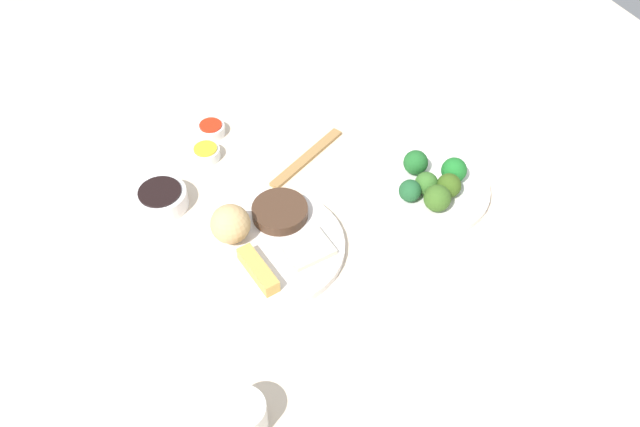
{
  "coord_description": "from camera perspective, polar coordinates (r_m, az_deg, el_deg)",
  "views": [
    {
      "loc": [
        -0.24,
        -0.74,
        0.93
      ],
      "look_at": [
        0.09,
        -0.02,
        0.06
      ],
      "focal_mm": 37.51,
      "sensor_mm": 36.0,
      "label": 1
    }
  ],
  "objects": [
    {
      "name": "spring_roll",
      "position": [
        1.11,
        -5.3,
        -4.81
      ],
      "size": [
        0.04,
        0.1,
        0.03
      ],
      "primitive_type": "cube",
      "rotation": [
        0.0,
        0.0,
        1.72
      ],
      "color": "gold",
      "rests_on": "main_plate"
    },
    {
      "name": "broccoli_floret_1",
      "position": [
        1.24,
        10.93,
        2.35
      ],
      "size": [
        0.05,
        0.05,
        0.05
      ],
      "primitive_type": "sphere",
      "color": "#3A5B1A",
      "rests_on": "broccoli_plate"
    },
    {
      "name": "stir_fry_heap",
      "position": [
        1.19,
        -3.44,
        0.17
      ],
      "size": [
        0.1,
        0.1,
        0.02
      ],
      "primitive_type": "cylinder",
      "color": "#462E1F",
      "rests_on": "main_plate"
    },
    {
      "name": "main_plate",
      "position": [
        1.17,
        -4.28,
        -2.85
      ],
      "size": [
        0.26,
        0.26,
        0.02
      ],
      "primitive_type": "cylinder",
      "color": "white",
      "rests_on": "tabletop"
    },
    {
      "name": "broccoli_floret_5",
      "position": [
        1.23,
        7.69,
        1.94
      ],
      "size": [
        0.04,
        0.04,
        0.04
      ],
      "primitive_type": "sphere",
      "color": "#21592E",
      "rests_on": "broccoli_plate"
    },
    {
      "name": "chopsticks_pair",
      "position": [
        1.32,
        -1.13,
        4.77
      ],
      "size": [
        0.19,
        0.11,
        0.01
      ],
      "primitive_type": "cube",
      "rotation": [
        0.0,
        0.0,
        0.47
      ],
      "color": "#A77A44",
      "rests_on": "tabletop"
    },
    {
      "name": "rice_scoop",
      "position": [
        1.15,
        -7.65,
        -0.89
      ],
      "size": [
        0.07,
        0.07,
        0.07
      ],
      "primitive_type": "sphere",
      "color": "tan",
      "rests_on": "main_plate"
    },
    {
      "name": "broccoli_floret_3",
      "position": [
        1.22,
        9.98,
        1.3
      ],
      "size": [
        0.05,
        0.05,
        0.05
      ],
      "primitive_type": "sphere",
      "color": "#3B6421",
      "rests_on": "broccoli_plate"
    },
    {
      "name": "broccoli_floret_0",
      "position": [
        1.27,
        11.36,
        3.65
      ],
      "size": [
        0.05,
        0.05,
        0.05
      ],
      "primitive_type": "sphere",
      "color": "#1E7429",
      "rests_on": "broccoli_plate"
    },
    {
      "name": "crab_rangoon_wonton",
      "position": [
        1.14,
        -1.04,
        -3.02
      ],
      "size": [
        0.08,
        0.07,
        0.01
      ],
      "primitive_type": "cube",
      "rotation": [
        0.0,
        0.0,
        0.1
      ],
      "color": "beige",
      "rests_on": "main_plate"
    },
    {
      "name": "tabletop",
      "position": [
        1.2,
        -4.25,
        -2.16
      ],
      "size": [
        2.2,
        2.2,
        0.02
      ],
      "primitive_type": "cube",
      "color": "beige",
      "rests_on": "ground"
    },
    {
      "name": "teacup",
      "position": [
        0.98,
        -6.54,
        -16.83
      ],
      "size": [
        0.07,
        0.07,
        0.06
      ],
      "primitive_type": "cylinder",
      "color": "silver",
      "rests_on": "tabletop"
    },
    {
      "name": "sauce_ramekin_hot_mustard",
      "position": [
        1.34,
        -9.7,
        5.07
      ],
      "size": [
        0.06,
        0.06,
        0.02
      ],
      "primitive_type": "cylinder",
      "color": "white",
      "rests_on": "tabletop"
    },
    {
      "name": "sauce_ramekin_sweet_and_sour_liquid",
      "position": [
        1.39,
        -9.33,
        7.45
      ],
      "size": [
        0.05,
        0.05,
        0.0
      ],
      "primitive_type": "cylinder",
      "color": "red",
      "rests_on": "sauce_ramekin_sweet_and_sour"
    },
    {
      "name": "sauce_ramekin_sweet_and_sour",
      "position": [
        1.39,
        -9.26,
        7.05
      ],
      "size": [
        0.06,
        0.06,
        0.02
      ],
      "primitive_type": "cylinder",
      "color": "white",
      "rests_on": "tabletop"
    },
    {
      "name": "soy_sauce_bowl",
      "position": [
        1.26,
        -13.38,
        1.21
      ],
      "size": [
        0.1,
        0.1,
        0.03
      ],
      "primitive_type": "cylinder",
      "color": "white",
      "rests_on": "tabletop"
    },
    {
      "name": "sauce_ramekin_hot_mustard_liquid",
      "position": [
        1.33,
        -9.76,
        5.47
      ],
      "size": [
        0.05,
        0.05,
        0.0
      ],
      "primitive_type": "cylinder",
      "color": "gold",
      "rests_on": "sauce_ramekin_hot_mustard"
    },
    {
      "name": "broccoli_floret_2",
      "position": [
        1.28,
        8.17,
        4.33
      ],
      "size": [
        0.05,
        0.05,
        0.05
      ],
      "primitive_type": "sphere",
      "color": "#206427",
      "rests_on": "broccoli_plate"
    },
    {
      "name": "broccoli_plate",
      "position": [
        1.27,
        9.23,
        2.08
      ],
      "size": [
        0.23,
        0.23,
        0.01
      ],
      "primitive_type": "cylinder",
      "color": "white",
      "rests_on": "tabletop"
    },
    {
      "name": "broccoli_floret_4",
      "position": [
        1.24,
        9.06,
        2.56
      ],
      "size": [
        0.04,
        0.04,
        0.04
      ],
      "primitive_type": "sphere",
      "color": "#386D28",
      "rests_on": "broccoli_plate"
    },
    {
      "name": "soy_sauce_bowl_liquid",
      "position": [
        1.25,
        -13.53,
        1.82
      ],
      "size": [
        0.08,
        0.08,
        0.0
      ],
      "primitive_type": "cylinder",
      "color": "black",
      "rests_on": "soy_sauce_bowl"
    }
  ]
}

